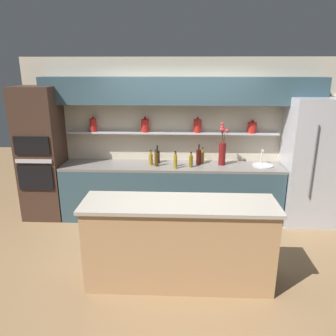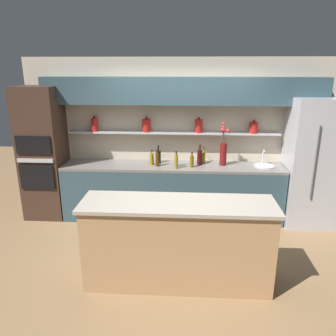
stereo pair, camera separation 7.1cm
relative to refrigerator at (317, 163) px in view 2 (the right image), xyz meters
The scene contains 16 objects.
ground_plane 2.64m from the refrigerator, 150.59° to the right, with size 12.00×12.00×0.00m, color olive.
back_wall_unit 2.22m from the refrigerator, behind, with size 5.20×0.44×2.60m.
back_counter_unit 2.34m from the refrigerator, behind, with size 3.56×0.62×0.92m.
island_counter 2.78m from the refrigerator, 141.13° to the right, with size 2.18×0.61×1.02m.
refrigerator is the anchor object (origin of this frame).
oven_tower 4.40m from the refrigerator, behind, with size 0.65×0.64×2.17m.
flower_vase 1.47m from the refrigerator, behind, with size 0.14×0.16×0.69m.
sink_fixture 0.81m from the refrigerator, behind, with size 0.33×0.33×0.25m.
bottle_spirit_0 2.51m from the refrigerator, behind, with size 0.06×0.06×0.27m.
bottle_wine_1 1.83m from the refrigerator, behind, with size 0.08×0.08×0.33m.
bottle_oil_2 1.96m from the refrigerator, behind, with size 0.06×0.06×0.25m.
bottle_oil_3 2.61m from the refrigerator, behind, with size 0.06×0.06×0.25m.
bottle_oil_4 2.21m from the refrigerator, behind, with size 0.05×0.05×0.25m.
bottle_oil_5 2.21m from the refrigerator, behind, with size 0.06×0.06×0.25m.
bottle_wine_6 2.52m from the refrigerator, behind, with size 0.08×0.08×0.29m.
bottle_oil_7 1.78m from the refrigerator, behind, with size 0.06×0.06×0.26m.
Camera 2 is at (0.09, -3.85, 2.46)m, focal length 35.00 mm.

